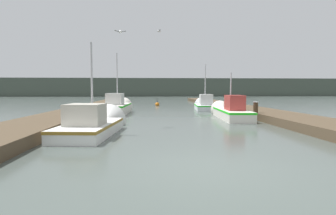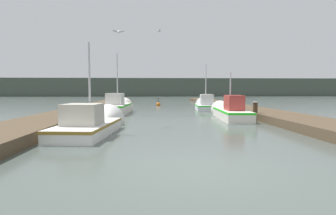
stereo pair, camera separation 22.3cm
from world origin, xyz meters
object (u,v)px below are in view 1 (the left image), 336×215
Objects in this scene: fishing_boat_1 at (229,111)px; fishing_boat_3 at (205,105)px; fishing_boat_2 at (118,107)px; channel_buoy at (157,104)px; mooring_piling_0 at (207,100)px; seagull_1 at (159,31)px; mooring_piling_1 at (256,111)px; seagull_lead at (120,32)px; fishing_boat_0 at (96,124)px.

fishing_boat_3 reaches higher than fishing_boat_1.
fishing_boat_2 is 6.07× the size of channel_buoy.
seagull_1 is (-5.41, -9.03, 5.23)m from mooring_piling_0.
mooring_piling_1 is (1.14, -1.43, 0.12)m from fishing_boat_1.
fishing_boat_2 is 11.50m from mooring_piling_0.
fishing_boat_2 is at bearing 148.90° from mooring_piling_1.
fishing_boat_2 is 8.38m from seagull_lead.
mooring_piling_1 is at bearing -89.86° from mooring_piling_0.
seagull_1 is (-4.30, 2.46, 5.43)m from fishing_boat_1.
fishing_boat_1 is 1.06× the size of fishing_boat_2.
fishing_boat_0 is 9.16m from mooring_piling_1.
mooring_piling_1 is at bearing -76.22° from fishing_boat_3.
channel_buoy is (3.01, 17.89, -0.21)m from fishing_boat_0.
fishing_boat_3 is (-0.08, 6.99, -0.03)m from fishing_boat_1.
fishing_boat_2 is at bearing 80.53° from seagull_lead.
fishing_boat_1 is 7.35m from seagull_1.
fishing_boat_3 reaches higher than mooring_piling_0.
fishing_boat_3 is 4.65m from mooring_piling_0.
fishing_boat_1 is at bearing 41.82° from fishing_boat_0.
fishing_boat_1 is 11.05× the size of seagull_1.
fishing_boat_1 is (7.18, 5.25, 0.06)m from fishing_boat_0.
seagull_lead is at bearing -79.48° from fishing_boat_2.
mooring_piling_0 is 1.13× the size of mooring_piling_1.
fishing_boat_1 is 11.54m from mooring_piling_0.
channel_buoy is (-5.31, 14.08, -0.40)m from mooring_piling_1.
fishing_boat_0 is at bearing -139.92° from fishing_boat_1.
fishing_boat_2 reaches higher than mooring_piling_1.
fishing_boat_2 is 9.51m from channel_buoy.
seagull_lead is at bearing -28.56° from seagull_1.
mooring_piling_1 is at bearing -1.18° from seagull_lead.
fishing_boat_1 is at bearing -71.72° from channel_buoy.
seagull_lead is at bearing -114.98° from fishing_boat_3.
seagull_lead is at bearing -163.75° from mooring_piling_1.
fishing_boat_0 is at bearing -116.36° from mooring_piling_0.
seagull_lead reaches higher than fishing_boat_0.
mooring_piling_1 is 8.53m from seagull_1.
seagull_lead is (1.02, -7.30, 3.98)m from fishing_boat_2.
seagull_1 reaches higher than fishing_boat_2.
channel_buoy is 16.96m from seagull_lead.
fishing_boat_1 is 6.99m from fishing_boat_3.
mooring_piling_0 is at bearing 69.32° from fishing_boat_0.
fishing_boat_0 reaches higher than channel_buoy.
seagull_1 is at bearing 54.03° from seagull_lead.
fishing_boat_0 is at bearing -155.37° from mooring_piling_1.
mooring_piling_0 is at bearing 88.43° from fishing_boat_1.
fishing_boat_0 is 8.94m from fishing_boat_2.
seagull_lead reaches higher than fishing_boat_2.
mooring_piling_0 is (1.18, 4.49, 0.22)m from fishing_boat_3.
seagull_lead is (-2.16, -16.26, 4.32)m from channel_buoy.
seagull_1 is (2.03, 6.07, 1.39)m from seagull_lead.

